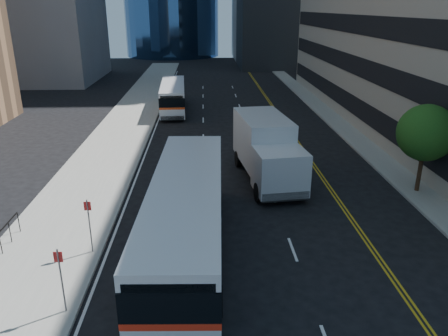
# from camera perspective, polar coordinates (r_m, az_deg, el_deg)

# --- Properties ---
(ground) EXTENTS (160.00, 160.00, 0.00)m
(ground) POSITION_cam_1_polar(r_m,az_deg,el_deg) (18.50, 8.62, -13.69)
(ground) COLOR black
(ground) RESTS_ON ground
(sidewalk_west) EXTENTS (5.00, 90.00, 0.15)m
(sidewalk_west) POSITION_cam_1_polar(r_m,az_deg,el_deg) (41.88, -12.41, 5.79)
(sidewalk_west) COLOR gray
(sidewalk_west) RESTS_ON ground
(sidewalk_east) EXTENTS (2.00, 90.00, 0.15)m
(sidewalk_east) POSITION_cam_1_polar(r_m,az_deg,el_deg) (43.09, 14.22, 6.05)
(sidewalk_east) COLOR gray
(sidewalk_east) RESTS_ON ground
(street_tree) EXTENTS (3.20, 3.20, 5.10)m
(street_tree) POSITION_cam_1_polar(r_m,az_deg,el_deg) (26.95, 24.89, 4.18)
(street_tree) COLOR #332114
(street_tree) RESTS_ON sidewalk_east
(bus_front) EXTENTS (3.44, 13.57, 3.47)m
(bus_front) POSITION_cam_1_polar(r_m,az_deg,el_deg) (18.80, -4.86, -6.22)
(bus_front) COLOR silver
(bus_front) RESTS_ON ground
(bus_rear) EXTENTS (2.86, 11.01, 2.81)m
(bus_rear) POSITION_cam_1_polar(r_m,az_deg,el_deg) (46.24, -6.68, 9.34)
(bus_rear) COLOR white
(bus_rear) RESTS_ON ground
(box_truck) EXTENTS (3.71, 8.31, 3.85)m
(box_truck) POSITION_cam_1_polar(r_m,az_deg,el_deg) (27.02, 5.62, 2.48)
(box_truck) COLOR silver
(box_truck) RESTS_ON ground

